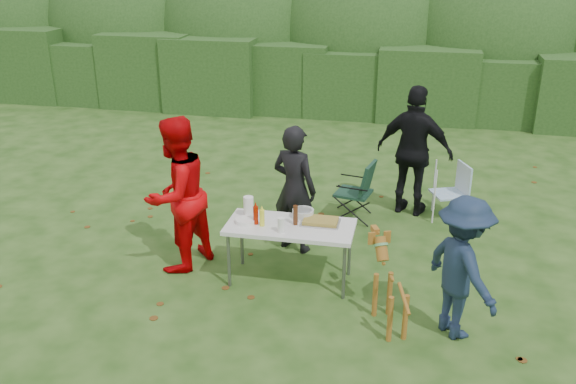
% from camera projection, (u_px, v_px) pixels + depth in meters
% --- Properties ---
extents(ground, '(80.00, 80.00, 0.00)m').
position_uv_depth(ground, '(279.00, 282.00, 7.37)').
color(ground, '#1E4211').
extents(hedge_row, '(22.00, 1.40, 1.70)m').
position_uv_depth(hedge_row, '(353.00, 80.00, 14.31)').
color(hedge_row, '#23471C').
rests_on(hedge_row, ground).
extents(shrub_backdrop, '(20.00, 2.60, 3.20)m').
position_uv_depth(shrub_backdrop, '(361.00, 38.00, 15.48)').
color(shrub_backdrop, '#3D6628').
rests_on(shrub_backdrop, ground).
extents(folding_table, '(1.50, 0.70, 0.74)m').
position_uv_depth(folding_table, '(290.00, 229.00, 7.15)').
color(folding_table, silver).
rests_on(folding_table, ground).
extents(person_cook, '(0.73, 0.60, 1.71)m').
position_uv_depth(person_cook, '(294.00, 189.00, 7.88)').
color(person_cook, black).
rests_on(person_cook, ground).
extents(person_red_jacket, '(1.04, 1.15, 1.94)m').
position_uv_depth(person_red_jacket, '(177.00, 195.00, 7.39)').
color(person_red_jacket, '#CA0206').
rests_on(person_red_jacket, ground).
extents(person_black_puffy, '(1.23, 0.80, 1.95)m').
position_uv_depth(person_black_puffy, '(414.00, 151.00, 8.93)').
color(person_black_puffy, black).
rests_on(person_black_puffy, ground).
extents(child, '(1.03, 1.14, 1.53)m').
position_uv_depth(child, '(462.00, 268.00, 6.12)').
color(child, '#192942').
rests_on(child, ground).
extents(dog, '(0.71, 1.01, 0.89)m').
position_uv_depth(dog, '(391.00, 290.00, 6.34)').
color(dog, '#935E1F').
rests_on(dog, ground).
extents(camping_chair, '(0.66, 0.66, 0.90)m').
position_uv_depth(camping_chair, '(353.00, 189.00, 8.95)').
color(camping_chair, '#193929').
rests_on(camping_chair, ground).
extents(lawn_chair, '(0.65, 0.65, 0.84)m').
position_uv_depth(lawn_chair, '(449.00, 191.00, 8.95)').
color(lawn_chair, '#5DA2D8').
rests_on(lawn_chair, ground).
extents(food_tray, '(0.45, 0.30, 0.02)m').
position_uv_depth(food_tray, '(321.00, 223.00, 7.16)').
color(food_tray, '#B7B7BA').
rests_on(food_tray, folding_table).
extents(focaccia_bread, '(0.40, 0.26, 0.04)m').
position_uv_depth(focaccia_bread, '(321.00, 221.00, 7.15)').
color(focaccia_bread, olive).
rests_on(focaccia_bread, food_tray).
extents(mustard_bottle, '(0.06, 0.06, 0.20)m').
position_uv_depth(mustard_bottle, '(262.00, 218.00, 7.08)').
color(mustard_bottle, yellow).
rests_on(mustard_bottle, folding_table).
extents(ketchup_bottle, '(0.06, 0.06, 0.22)m').
position_uv_depth(ketchup_bottle, '(256.00, 215.00, 7.12)').
color(ketchup_bottle, '#951501').
rests_on(ketchup_bottle, folding_table).
extents(beer_bottle, '(0.06, 0.06, 0.24)m').
position_uv_depth(beer_bottle, '(295.00, 215.00, 7.10)').
color(beer_bottle, '#47230F').
rests_on(beer_bottle, folding_table).
extents(paper_towel_roll, '(0.12, 0.12, 0.26)m').
position_uv_depth(paper_towel_roll, '(249.00, 207.00, 7.30)').
color(paper_towel_roll, white).
rests_on(paper_towel_roll, folding_table).
extents(cup_stack, '(0.08, 0.08, 0.18)m').
position_uv_depth(cup_stack, '(281.00, 225.00, 6.91)').
color(cup_stack, white).
rests_on(cup_stack, folding_table).
extents(pasta_bowl, '(0.26, 0.26, 0.10)m').
position_uv_depth(pasta_bowl, '(303.00, 213.00, 7.31)').
color(pasta_bowl, silver).
rests_on(pasta_bowl, folding_table).
extents(plate_stack, '(0.24, 0.24, 0.05)m').
position_uv_depth(plate_stack, '(245.00, 221.00, 7.18)').
color(plate_stack, white).
rests_on(plate_stack, folding_table).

